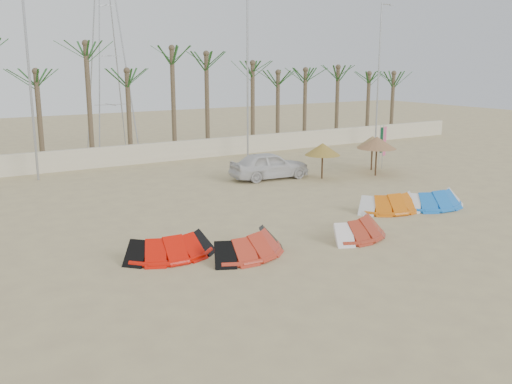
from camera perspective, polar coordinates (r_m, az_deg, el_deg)
ground at (r=19.54m, az=9.38°, el=-7.09°), size 120.00×120.00×0.00m
boundary_wall at (r=38.23m, az=-12.76°, el=3.63°), size 60.00×0.30×1.30m
palm_line at (r=39.39m, az=-12.99°, el=12.36°), size 52.00×4.00×7.70m
lamp_b at (r=34.31m, az=-21.65°, el=10.62°), size 1.25×0.14×11.00m
lamp_c at (r=39.35m, az=-0.81°, el=11.70°), size 1.25×0.14×11.00m
lamp_d at (r=46.67m, az=12.20°, el=11.61°), size 1.25×0.14×11.00m
pylon at (r=44.27m, az=-14.07°, el=3.95°), size 3.00×3.00×14.00m
kite_red_left at (r=20.11m, az=-8.85°, el=-5.23°), size 3.24×1.64×0.90m
kite_red_mid at (r=20.10m, az=-1.02°, el=-5.08°), size 3.56×2.37×0.90m
kite_red_right at (r=22.45m, az=9.88°, el=-3.34°), size 3.35×2.34×0.90m
kite_orange at (r=26.55m, az=12.94°, el=-0.93°), size 3.38×2.03×0.90m
kite_blue at (r=27.73m, az=16.94°, el=-0.58°), size 3.46×1.77×0.90m
parasol_left at (r=32.91m, az=6.68°, el=4.27°), size 2.05×2.05×2.07m
parasol_mid at (r=34.25m, az=11.99°, el=4.84°), size 2.31×2.31×2.32m
parasol_right at (r=36.05m, az=11.57°, el=4.95°), size 1.93×1.93×2.13m
flag_pink at (r=36.64m, az=12.77°, el=4.84°), size 0.44×0.17×2.80m
flag_green at (r=38.37m, az=12.47°, el=5.00°), size 0.45×0.07×2.57m
car at (r=32.83m, az=1.35°, el=2.69°), size 4.77×2.31×1.57m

